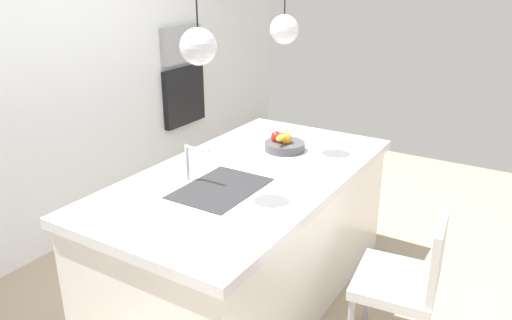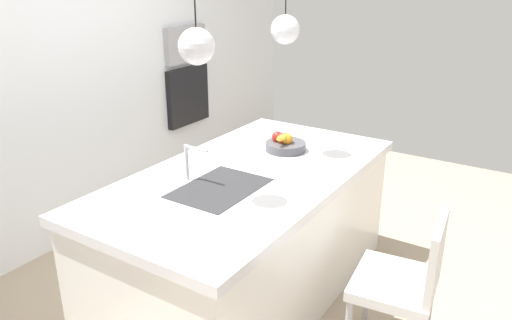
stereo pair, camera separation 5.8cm
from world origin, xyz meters
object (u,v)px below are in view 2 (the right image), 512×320
(fruit_bowl, at_px, (285,144))
(microwave, at_px, (185,44))
(chair_near, at_px, (407,278))
(oven, at_px, (187,96))

(fruit_bowl, distance_m, microwave, 1.84)
(microwave, xyz_separation_m, chair_near, (-1.32, -2.63, -0.90))
(chair_near, bearing_deg, fruit_bowl, 64.87)
(oven, bearing_deg, microwave, 0.00)
(fruit_bowl, xyz_separation_m, chair_near, (-0.49, -1.05, -0.43))
(fruit_bowl, xyz_separation_m, microwave, (0.82, 1.58, 0.47))
(microwave, height_order, oven, microwave)
(chair_near, bearing_deg, microwave, 63.35)
(fruit_bowl, distance_m, oven, 1.78)
(fruit_bowl, bearing_deg, chair_near, -115.13)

